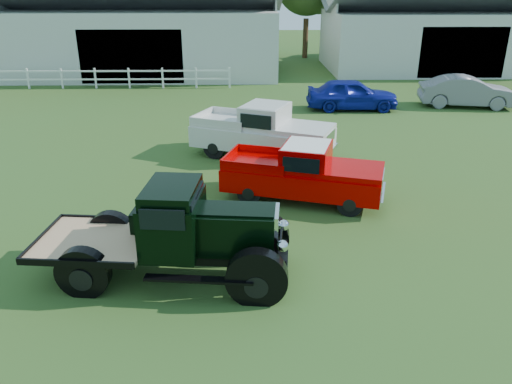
{
  "coord_description": "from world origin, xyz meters",
  "views": [
    {
      "loc": [
        -0.04,
        -10.25,
        5.86
      ],
      "look_at": [
        0.2,
        1.2,
        1.05
      ],
      "focal_mm": 35.0,
      "sensor_mm": 36.0,
      "label": 1
    }
  ],
  "objects_px": {
    "misc_car_blue": "(352,94)",
    "misc_car_grey": "(467,92)",
    "red_pickup": "(303,172)",
    "white_pickup": "(262,131)",
    "vintage_flatbed": "(169,232)"
  },
  "relations": [
    {
      "from": "vintage_flatbed",
      "to": "red_pickup",
      "type": "relative_size",
      "value": 1.14
    },
    {
      "from": "red_pickup",
      "to": "white_pickup",
      "type": "xyz_separation_m",
      "value": [
        -1.03,
        3.91,
        0.1
      ]
    },
    {
      "from": "red_pickup",
      "to": "misc_car_grey",
      "type": "bearing_deg",
      "value": 67.69
    },
    {
      "from": "vintage_flatbed",
      "to": "misc_car_blue",
      "type": "bearing_deg",
      "value": 71.1
    },
    {
      "from": "vintage_flatbed",
      "to": "red_pickup",
      "type": "distance_m",
      "value": 5.21
    },
    {
      "from": "misc_car_blue",
      "to": "misc_car_grey",
      "type": "relative_size",
      "value": 0.96
    },
    {
      "from": "vintage_flatbed",
      "to": "misc_car_grey",
      "type": "xyz_separation_m",
      "value": [
        12.85,
        15.72,
        -0.29
      ]
    },
    {
      "from": "white_pickup",
      "to": "misc_car_grey",
      "type": "relative_size",
      "value": 1.11
    },
    {
      "from": "red_pickup",
      "to": "white_pickup",
      "type": "relative_size",
      "value": 0.9
    },
    {
      "from": "red_pickup",
      "to": "white_pickup",
      "type": "distance_m",
      "value": 4.04
    },
    {
      "from": "vintage_flatbed",
      "to": "white_pickup",
      "type": "relative_size",
      "value": 1.03
    },
    {
      "from": "white_pickup",
      "to": "misc_car_grey",
      "type": "bearing_deg",
      "value": 59.62
    },
    {
      "from": "vintage_flatbed",
      "to": "red_pickup",
      "type": "xyz_separation_m",
      "value": [
        3.24,
        4.07,
        -0.2
      ]
    },
    {
      "from": "red_pickup",
      "to": "vintage_flatbed",
      "type": "bearing_deg",
      "value": -111.24
    },
    {
      "from": "misc_car_grey",
      "to": "red_pickup",
      "type": "bearing_deg",
      "value": 150.87
    }
  ]
}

